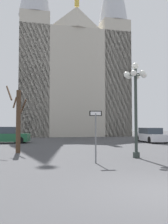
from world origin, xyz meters
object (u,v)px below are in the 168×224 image
object	(u,v)px
parked_car_far_white	(151,135)
bare_tree	(18,119)
one_way_arrow_sign	(96,131)
cathedral	(72,71)
parked_car_near_green	(7,135)
street_lamp	(136,93)

from	to	relation	value
parked_car_far_white	bare_tree	bearing A→B (deg)	-146.24
one_way_arrow_sign	cathedral	bearing A→B (deg)	87.90
cathedral	parked_car_near_green	size ratio (longest dim) A/B	7.80
one_way_arrow_sign	street_lamp	world-z (taller)	street_lamp
cathedral	one_way_arrow_sign	distance (m)	29.76
parked_car_near_green	bare_tree	bearing A→B (deg)	-75.32
one_way_arrow_sign	parked_car_near_green	size ratio (longest dim) A/B	0.56
bare_tree	parked_car_far_white	distance (m)	14.29
cathedral	one_way_arrow_sign	xyz separation A→B (m)	(-1.04, -28.33, -9.04)
parked_car_near_green	one_way_arrow_sign	bearing A→B (deg)	-64.31
cathedral	bare_tree	size ratio (longest dim) A/B	7.88
street_lamp	bare_tree	world-z (taller)	street_lamp
street_lamp	parked_car_near_green	xyz separation A→B (m)	(-8.75, 11.65, -2.67)
street_lamp	parked_car_near_green	distance (m)	14.82
bare_tree	one_way_arrow_sign	bearing A→B (deg)	-48.03
street_lamp	parked_car_far_white	bearing A→B (deg)	63.95
cathedral	parked_car_near_green	xyz separation A→B (m)	(-7.37, -15.17, -9.77)
street_lamp	parked_car_near_green	world-z (taller)	street_lamp
one_way_arrow_sign	parked_car_near_green	xyz separation A→B (m)	(-6.33, 13.16, -0.73)
parked_car_near_green	parked_car_far_white	bearing A→B (deg)	-3.01
one_way_arrow_sign	parked_car_far_white	world-z (taller)	one_way_arrow_sign
bare_tree	street_lamp	bearing A→B (deg)	-24.91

